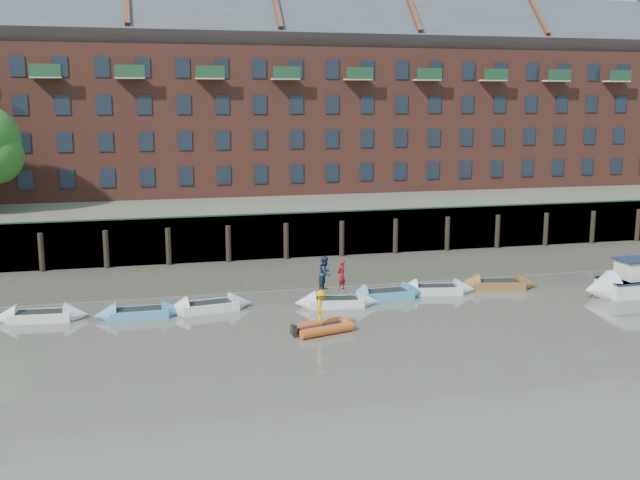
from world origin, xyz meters
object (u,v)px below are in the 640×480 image
object	(u,v)px
rowboat_3	(336,302)
person_rower_a	(341,275)
rib_tender	(324,327)
rowboat_0	(41,316)
rowboat_5	(436,289)
motor_launch	(628,283)
person_rib_crew	(321,306)
person_rower_b	(325,273)
rowboat_6	(498,284)
rowboat_4	(385,294)
rowboat_2	(209,306)
rowboat_1	(139,313)

from	to	relation	value
rowboat_3	person_rower_a	bearing A→B (deg)	24.21
rowboat_3	rib_tender	world-z (taller)	rowboat_3
rib_tender	rowboat_0	bearing A→B (deg)	142.11
person_rower_a	rowboat_5	bearing A→B (deg)	154.38
motor_launch	person_rib_crew	world-z (taller)	motor_launch
motor_launch	person_rower_a	distance (m)	16.58
motor_launch	person_rower_b	size ratio (longest dim) A/B	3.55
rowboat_6	person_rower_b	size ratio (longest dim) A/B	2.66
rowboat_3	rowboat_4	xyz separation A→B (m)	(3.05, 0.85, 0.01)
rowboat_2	rowboat_5	distance (m)	13.04
rowboat_1	rib_tender	size ratio (longest dim) A/B	1.44
rowboat_1	rowboat_6	world-z (taller)	rowboat_6
person_rower_b	rib_tender	bearing A→B (deg)	-158.33
rib_tender	person_rower_b	bearing A→B (deg)	58.69
rowboat_3	person_rib_crew	size ratio (longest dim) A/B	2.95
rowboat_5	rowboat_1	bearing A→B (deg)	-166.47
rowboat_6	rowboat_4	bearing A→B (deg)	-163.87
rowboat_5	person_rib_crew	world-z (taller)	person_rib_crew
person_rower_a	person_rib_crew	world-z (taller)	person_rower_a
rowboat_4	rowboat_6	bearing A→B (deg)	2.57
rowboat_5	rib_tender	size ratio (longest dim) A/B	1.49
rowboat_4	motor_launch	distance (m)	13.94
rowboat_2	person_rib_crew	xyz separation A→B (m)	(4.83, -5.02, 1.05)
rowboat_0	person_rower_b	xyz separation A→B (m)	(14.60, -0.74, 1.56)
rowboat_6	rowboat_3	bearing A→B (deg)	-160.61
rowboat_0	rowboat_3	xyz separation A→B (m)	(15.15, -1.02, -0.00)
rowboat_0	person_rib_crew	distance (m)	14.28
rowboat_0	person_rib_crew	bearing A→B (deg)	-16.86
person_rower_a	rowboat_3	bearing A→B (deg)	-21.56
rowboat_5	rowboat_6	distance (m)	4.01
rowboat_6	motor_launch	bearing A→B (deg)	-15.06
rowboat_4	rowboat_3	bearing A→B (deg)	-166.70
person_rower_b	rowboat_5	bearing A→B (deg)	-45.15
rowboat_3	motor_launch	size ratio (longest dim) A/B	0.72
rowboat_5	person_rower_b	xyz separation A→B (m)	(-6.82, -0.99, 1.56)
rowboat_1	person_rower_b	xyz separation A→B (m)	(9.80, -0.11, 1.56)
person_rower_b	person_rib_crew	world-z (taller)	person_rower_b
rowboat_0	rowboat_1	distance (m)	4.85
motor_launch	rowboat_2	bearing A→B (deg)	-7.62
rowboat_0	rib_tender	xyz separation A→B (m)	(13.40, -5.27, -0.01)
rowboat_4	person_rower_b	world-z (taller)	person_rower_b
rowboat_3	rib_tender	size ratio (longest dim) A/B	1.48
motor_launch	person_rib_crew	distance (m)	18.85
rowboat_1	person_rib_crew	distance (m)	9.68
rowboat_4	person_rower_a	bearing A→B (deg)	-166.67
rowboat_6	rib_tender	bearing A→B (deg)	-143.33
rowboat_4	motor_launch	bearing A→B (deg)	-12.98
rowboat_3	rowboat_5	size ratio (longest dim) A/B	0.99
rowboat_4	motor_launch	world-z (taller)	motor_launch
rowboat_6	person_rower_a	xyz separation A→B (m)	(-9.99, -1.39, 1.46)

